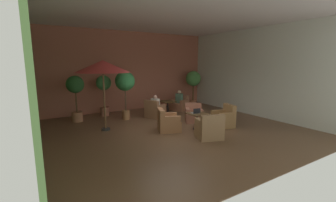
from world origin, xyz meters
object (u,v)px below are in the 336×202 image
potted_tree_left_corner (104,88)px  potted_tree_mid_right (75,90)px  armchair_front_right_east (155,111)px  cafe_table_front_left (197,117)px  potted_tree_right_corner (125,83)px  patio_umbrella_tall_red (103,67)px  patron_by_window (155,103)px  iced_drink_cup (199,111)px  armchair_front_left_east (209,129)px  patron_blue_shirt (179,97)px  armchair_front_left_west (194,115)px  potted_tree_mid_left (193,80)px  armchair_front_left_north (168,123)px  cafe_table_front_right (168,104)px  armchair_front_right_north (180,104)px  armchair_front_left_south (224,119)px

potted_tree_left_corner → potted_tree_mid_right: size_ratio=0.98×
armchair_front_right_east → cafe_table_front_left: bearing=-78.1°
potted_tree_right_corner → patio_umbrella_tall_red: bearing=-137.3°
armchair_front_right_east → potted_tree_left_corner: bearing=140.5°
patron_by_window → iced_drink_cup: 2.53m
armchair_front_left_east → iced_drink_cup: size_ratio=8.95×
potted_tree_mid_right → potted_tree_left_corner: bearing=18.3°
potted_tree_mid_right → patron_by_window: (3.28, -1.10, -0.69)m
potted_tree_left_corner → patron_blue_shirt: potted_tree_left_corner is taller
cafe_table_front_left → armchair_front_right_east: size_ratio=0.69×
armchair_front_left_west → potted_tree_right_corner: (-2.40, 1.89, 1.34)m
armchair_front_left_east → potted_tree_mid_left: size_ratio=0.48×
armchair_front_left_north → armchair_front_left_west: bearing=19.2°
armchair_front_left_east → potted_tree_right_corner: size_ratio=0.45×
potted_tree_left_corner → patron_by_window: bearing=-38.5°
cafe_table_front_right → potted_tree_left_corner: potted_tree_left_corner is taller
potted_tree_left_corner → iced_drink_cup: 4.79m
armchair_front_left_north → patio_umbrella_tall_red: bearing=146.7°
armchair_front_left_west → potted_tree_right_corner: 3.34m
armchair_front_right_east → potted_tree_mid_left: potted_tree_mid_left is taller
armchair_front_right_east → armchair_front_right_north: bearing=23.0°
armchair_front_right_east → potted_tree_mid_right: (-3.24, 1.12, 1.07)m
armchair_front_left_south → potted_tree_mid_right: size_ratio=0.47×
patio_umbrella_tall_red → potted_tree_mid_right: 2.28m
armchair_front_left_east → potted_tree_left_corner: 5.66m
potted_tree_mid_right → iced_drink_cup: size_ratio=18.21×
armchair_front_left_west → armchair_front_right_north: 2.52m
cafe_table_front_left → armchair_front_left_west: 1.16m
armchair_front_right_north → patron_by_window: 2.15m
armchair_front_left_south → cafe_table_front_left: bearing=165.7°
armchair_front_left_south → cafe_table_front_right: 3.30m
armchair_front_left_east → patio_umbrella_tall_red: patio_umbrella_tall_red is taller
cafe_table_front_left → patio_umbrella_tall_red: size_ratio=0.26×
cafe_table_front_left → armchair_front_left_south: bearing=-14.3°
armchair_front_left_west → patron_by_window: patron_by_window is taller
patio_umbrella_tall_red → potted_tree_mid_right: (-0.69, 1.92, -1.02)m
armchair_front_left_south → patron_blue_shirt: bearing=85.3°
potted_tree_right_corner → armchair_front_right_east: bearing=-16.0°
armchair_front_left_east → patron_blue_shirt: bearing=68.3°
armchair_front_left_east → armchair_front_left_south: bearing=28.9°
potted_tree_left_corner → armchair_front_left_west: bearing=-45.7°
patio_umbrella_tall_red → patron_by_window: patio_umbrella_tall_red is taller
potted_tree_mid_left → armchair_front_right_north: bearing=-156.6°
armchair_front_right_east → patron_blue_shirt: size_ratio=1.47×
armchair_front_left_south → armchair_front_right_east: 3.24m
armchair_front_left_east → armchair_front_left_west: size_ratio=0.96×
armchair_front_left_south → potted_tree_mid_right: potted_tree_mid_right is taller
armchair_front_right_east → potted_tree_mid_right: bearing=160.9°
patio_umbrella_tall_red → patron_blue_shirt: size_ratio=3.88×
patio_umbrella_tall_red → potted_tree_right_corner: (1.27, 1.17, -0.76)m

